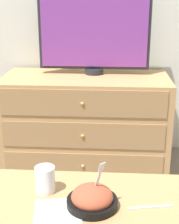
# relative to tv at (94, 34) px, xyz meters

# --- Properties ---
(ground_plane) EXTENTS (12.00, 12.00, 0.00)m
(ground_plane) POSITION_rel_tv_xyz_m (-0.18, 0.22, -0.97)
(ground_plane) COLOR #70665B
(dresser) EXTENTS (1.20, 0.58, 0.68)m
(dresser) POSITION_rel_tv_xyz_m (-0.06, -0.10, -0.63)
(dresser) COLOR tan
(dresser) RESTS_ON ground_plane
(tv) EXTENTS (0.80, 0.14, 0.56)m
(tv) POSITION_rel_tv_xyz_m (0.00, 0.00, 0.00)
(tv) COLOR #232328
(tv) RESTS_ON dresser
(coffee_table) EXTENTS (0.90, 0.45, 0.48)m
(coffee_table) POSITION_rel_tv_xyz_m (0.03, -1.34, -0.58)
(coffee_table) COLOR tan
(coffee_table) RESTS_ON ground_plane
(takeout_bowl) EXTENTS (0.20, 0.20, 0.19)m
(takeout_bowl) POSITION_rel_tv_xyz_m (0.07, -1.38, -0.46)
(takeout_bowl) COLOR black
(takeout_bowl) RESTS_ON coffee_table
(drink_cup) EXTENTS (0.08, 0.08, 0.11)m
(drink_cup) POSITION_rel_tv_xyz_m (-0.13, -1.29, -0.45)
(drink_cup) COLOR white
(drink_cup) RESTS_ON coffee_table
(napkin) EXTENTS (0.20, 0.20, 0.00)m
(napkin) POSITION_rel_tv_xyz_m (-0.06, -1.43, -0.49)
(napkin) COLOR silver
(napkin) RESTS_ON coffee_table
(knife) EXTENTS (0.18, 0.04, 0.01)m
(knife) POSITION_rel_tv_xyz_m (0.29, -1.37, -0.49)
(knife) COLOR silver
(knife) RESTS_ON coffee_table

